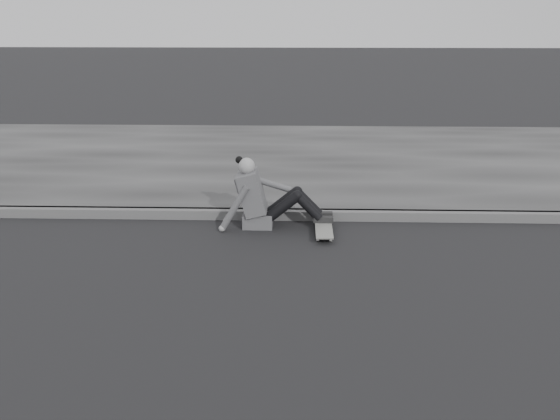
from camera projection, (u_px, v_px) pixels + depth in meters
The scene contains 4 objects.
curb at pixel (519, 217), 7.84m from camera, with size 24.00×0.16×0.12m, color #525252.
sidewalk at pixel (461, 161), 10.72m from camera, with size 24.00×6.00×0.12m, color #363636.
skateboard at pixel (324, 228), 7.41m from camera, with size 0.20×0.78×0.09m.
seated_woman at pixel (263, 198), 7.58m from camera, with size 1.38×0.46×0.88m.
Camera 1 is at (-2.78, -4.95, 2.55)m, focal length 40.00 mm.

